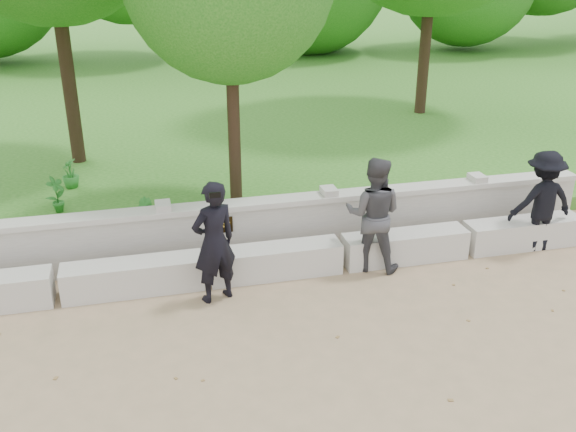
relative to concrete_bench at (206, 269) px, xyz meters
name	(u,v)px	position (x,y,z in m)	size (l,w,h in m)	color
ground	(228,361)	(0.00, -1.90, -0.22)	(80.00, 80.00, 0.00)	tan
lawn	(158,93)	(0.00, 12.10, -0.10)	(40.00, 22.00, 0.25)	#286518
concrete_bench	(206,269)	(0.00, 0.00, 0.00)	(11.90, 0.45, 0.45)	beige
parapet_wall	(200,233)	(0.00, 0.70, 0.24)	(12.50, 0.35, 0.90)	beige
man_main	(214,242)	(0.08, -0.46, 0.62)	(0.72, 0.67, 1.69)	black
visitor_left	(373,214)	(2.42, -0.10, 0.63)	(1.03, 0.95, 1.70)	#3C3C41
visitor_mid	(542,201)	(5.17, -0.10, 0.57)	(1.03, 0.60, 1.59)	black
shrub_a	(57,195)	(-2.16, 2.59, 0.34)	(0.33, 0.23, 0.63)	#297628
shrub_b	(145,216)	(-0.77, 1.40, 0.30)	(0.31, 0.25, 0.56)	#297628
shrub_d	(70,173)	(-2.03, 3.77, 0.30)	(0.31, 0.27, 0.55)	#297628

